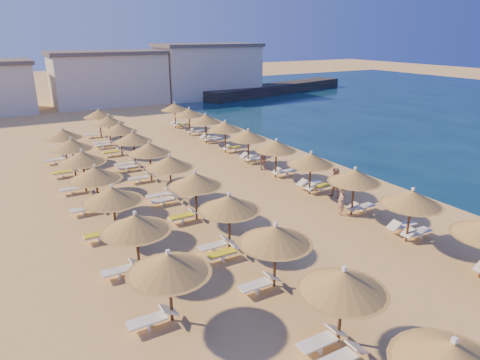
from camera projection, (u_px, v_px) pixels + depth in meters
ground at (283, 223)px, 22.99m from camera, size 220.00×220.00×0.00m
jetty at (277, 88)px, 71.98m from camera, size 30.08×11.09×1.50m
hotel_blocks at (113, 77)px, 59.98m from camera, size 48.19×9.05×8.10m
parasol_row_east at (276, 146)px, 29.48m from camera, size 2.96×40.65×2.80m
parasol_row_west at (170, 163)px, 25.81m from camera, size 2.96×40.65×2.80m
parasol_row_inland at (95, 174)px, 23.75m from camera, size 2.96×25.57×2.80m
loungers at (207, 186)px, 27.51m from camera, size 15.34×39.14×0.66m
beachgoer_c at (263, 158)px, 31.65m from camera, size 1.11×0.87×1.76m
beachgoer_a at (341, 202)px, 23.77m from camera, size 0.56×0.66×1.55m
beachgoer_b at (336, 183)px, 26.14m from camera, size 0.95×1.09×1.90m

